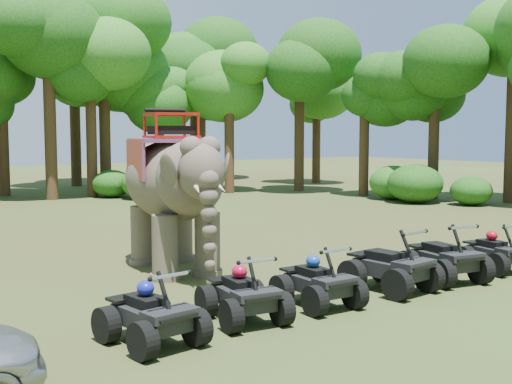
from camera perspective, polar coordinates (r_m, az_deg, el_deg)
ground at (r=13.51m, az=2.92°, el=-8.43°), size 110.00×110.00×0.00m
elephant at (r=15.02m, az=-7.39°, el=0.17°), size 2.69×4.74×3.76m
atv_0 at (r=9.95m, az=-9.34°, el=-9.97°), size 1.36×1.73×1.18m
atv_1 at (r=10.99m, az=-1.15°, el=-8.47°), size 1.34×1.71×1.17m
atv_2 at (r=11.97m, az=5.50°, el=-7.39°), size 1.18×1.59×1.16m
atv_3 at (r=13.32m, az=11.88°, el=-5.87°), size 1.45×1.88×1.30m
atv_4 at (r=14.52m, az=16.40°, el=-5.09°), size 1.55×1.93×1.29m
atv_5 at (r=15.96m, az=20.56°, el=-4.57°), size 1.32×1.68×1.14m
tree_0 at (r=35.22m, az=-21.57°, el=5.39°), size 4.93×4.93×7.04m
tree_1 at (r=33.36m, az=-14.45°, el=6.09°), size 5.31×5.31×7.59m
tree_2 at (r=35.01m, az=-8.58°, el=5.32°), size 4.61×4.61×6.58m
tree_3 at (r=34.46m, az=-2.40°, el=6.05°), size 5.17×5.17×7.39m
tree_4 at (r=35.96m, az=3.87°, el=6.85°), size 5.91×5.91×8.45m
tree_5 at (r=33.28m, az=9.60°, el=5.35°), size 4.64×4.64×6.63m
tree_6 at (r=32.41m, az=15.55°, el=5.76°), size 5.05×5.05×7.22m
tree_35 at (r=45.63m, az=-5.53°, el=7.27°), size 6.78×6.78×9.69m
tree_36 at (r=35.00m, az=-13.34°, el=7.58°), size 6.61×6.61×9.45m
tree_37 at (r=44.62m, az=-4.88°, el=7.25°), size 6.71×6.71×9.59m
tree_39 at (r=41.56m, az=5.40°, el=6.01°), size 5.30×5.30×7.57m
tree_41 at (r=32.48m, az=-17.87°, el=7.31°), size 6.32×6.32×9.03m
tree_42 at (r=40.66m, az=-15.84°, el=8.15°), size 7.57×7.57×10.82m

